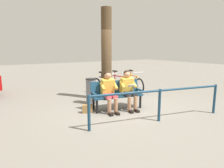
% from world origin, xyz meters
% --- Properties ---
extents(ground_plane, '(40.00, 40.00, 0.00)m').
position_xyz_m(ground_plane, '(0.00, 0.00, 0.00)').
color(ground_plane, slate).
extents(bench, '(1.66, 0.79, 0.87)m').
position_xyz_m(bench, '(0.12, -0.08, 0.51)').
color(bench, navy).
rests_on(bench, ground).
extents(person_reading, '(0.54, 0.81, 1.20)m').
position_xyz_m(person_reading, '(-0.17, 0.15, 0.66)').
color(person_reading, gold).
rests_on(person_reading, ground).
extents(person_companion, '(0.54, 0.81, 1.20)m').
position_xyz_m(person_companion, '(0.46, 0.02, 0.66)').
color(person_companion, gold).
rests_on(person_companion, ground).
extents(handbag, '(0.33, 0.25, 0.24)m').
position_xyz_m(handbag, '(1.08, -0.19, 0.12)').
color(handbag, olive).
rests_on(handbag, ground).
extents(tree_trunk, '(0.37, 0.37, 3.27)m').
position_xyz_m(tree_trunk, '(-0.24, -1.22, 1.64)').
color(tree_trunk, '#4C3823').
rests_on(tree_trunk, ground).
extents(litter_bin, '(0.36, 0.36, 0.87)m').
position_xyz_m(litter_bin, '(0.51, -1.02, 0.44)').
color(litter_bin, slate).
rests_on(litter_bin, ground).
extents(bicycle_red, '(0.48, 1.67, 0.94)m').
position_xyz_m(bicycle_red, '(-1.90, -1.72, 0.36)').
color(bicycle_red, black).
rests_on(bicycle_red, ground).
extents(bicycle_black, '(0.52, 1.66, 0.94)m').
position_xyz_m(bicycle_black, '(-1.24, -1.91, 0.36)').
color(bicycle_black, black).
rests_on(bicycle_black, ground).
extents(bicycle_green, '(0.67, 1.61, 0.94)m').
position_xyz_m(bicycle_green, '(-0.57, -1.86, 0.36)').
color(bicycle_green, black).
rests_on(bicycle_green, ground).
extents(railing_fence, '(3.70, 0.93, 0.85)m').
position_xyz_m(railing_fence, '(-0.17, 1.45, 0.61)').
color(railing_fence, navy).
rests_on(railing_fence, ground).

